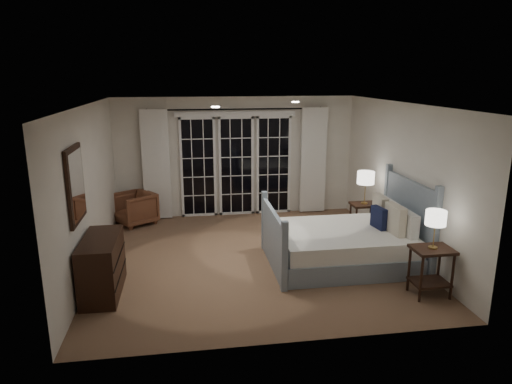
{
  "coord_description": "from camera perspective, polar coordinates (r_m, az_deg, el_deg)",
  "views": [
    {
      "loc": [
        -1.03,
        -6.95,
        2.94
      ],
      "look_at": [
        0.08,
        0.27,
        1.05
      ],
      "focal_mm": 32.0,
      "sensor_mm": 36.0,
      "label": 1
    }
  ],
  "objects": [
    {
      "name": "bed",
      "position": [
        7.44,
        11.07,
        -6.28
      ],
      "size": [
        2.27,
        1.63,
        1.32
      ],
      "color": "gray",
      "rests_on": "floor"
    },
    {
      "name": "curtain_left",
      "position": [
        9.52,
        -12.36,
        3.33
      ],
      "size": [
        0.55,
        0.1,
        2.25
      ],
      "primitive_type": "cube",
      "color": "silver",
      "rests_on": "curtain_rod"
    },
    {
      "name": "curtain_rod",
      "position": [
        9.43,
        -2.52,
        10.3
      ],
      "size": [
        3.5,
        0.03,
        0.03
      ],
      "primitive_type": "cylinder",
      "rotation": [
        0.0,
        1.57,
        0.0
      ],
      "color": "black",
      "rests_on": "wall_back"
    },
    {
      "name": "wall_front",
      "position": [
        4.87,
        4.01,
        -5.82
      ],
      "size": [
        5.0,
        0.02,
        2.5
      ],
      "primitive_type": "cube",
      "color": "silver",
      "rests_on": "floor"
    },
    {
      "name": "nightstand_right",
      "position": [
        8.73,
        13.29,
        -2.75
      ],
      "size": [
        0.48,
        0.38,
        0.62
      ],
      "color": "black",
      "rests_on": "floor"
    },
    {
      "name": "floor",
      "position": [
        7.61,
        -0.32,
        -8.2
      ],
      "size": [
        5.0,
        5.0,
        0.0
      ],
      "primitive_type": "plane",
      "color": "brown",
      "rests_on": "ground"
    },
    {
      "name": "lamp_left",
      "position": [
        6.45,
        21.56,
        -3.1
      ],
      "size": [
        0.27,
        0.27,
        0.52
      ],
      "color": "#B59148",
      "rests_on": "nightstand_left"
    },
    {
      "name": "nightstand_left",
      "position": [
        6.67,
        21.04,
        -8.42
      ],
      "size": [
        0.53,
        0.42,
        0.68
      ],
      "color": "black",
      "rests_on": "floor"
    },
    {
      "name": "curtain_right",
      "position": [
        9.87,
        7.16,
        3.95
      ],
      "size": [
        0.55,
        0.1,
        2.25
      ],
      "primitive_type": "cube",
      "color": "silver",
      "rests_on": "curtain_rod"
    },
    {
      "name": "ceiling",
      "position": [
        7.04,
        -0.35,
        10.93
      ],
      "size": [
        5.0,
        5.0,
        0.0
      ],
      "primitive_type": "plane",
      "rotation": [
        3.14,
        0.0,
        0.0
      ],
      "color": "silver",
      "rests_on": "wall_back"
    },
    {
      "name": "downlight_b",
      "position": [
        6.58,
        -5.09,
        10.54
      ],
      "size": [
        0.12,
        0.12,
        0.01
      ],
      "primitive_type": "cylinder",
      "color": "white",
      "rests_on": "ceiling"
    },
    {
      "name": "wall_back",
      "position": [
        9.65,
        -2.52,
        4.41
      ],
      "size": [
        5.0,
        0.02,
        2.5
      ],
      "primitive_type": "cube",
      "color": "silver",
      "rests_on": "floor"
    },
    {
      "name": "wall_left",
      "position": [
        7.3,
        -20.13,
        0.23
      ],
      "size": [
        0.02,
        5.0,
        2.5
      ],
      "primitive_type": "cube",
      "color": "silver",
      "rests_on": "floor"
    },
    {
      "name": "dresser",
      "position": [
        6.65,
        -18.68,
        -8.75
      ],
      "size": [
        0.48,
        1.13,
        0.8
      ],
      "color": "black",
      "rests_on": "floor"
    },
    {
      "name": "french_doors",
      "position": [
        9.64,
        -2.48,
        3.44
      ],
      "size": [
        2.5,
        0.04,
        2.2
      ],
      "color": "black",
      "rests_on": "wall_back"
    },
    {
      "name": "downlight_a",
      "position": [
        7.78,
        4.94,
        11.15
      ],
      "size": [
        0.12,
        0.12,
        0.01
      ],
      "primitive_type": "cylinder",
      "color": "white",
      "rests_on": "ceiling"
    },
    {
      "name": "wall_right",
      "position": [
        7.97,
        17.74,
        1.58
      ],
      "size": [
        0.02,
        5.0,
        2.5
      ],
      "primitive_type": "cube",
      "color": "silver",
      "rests_on": "floor"
    },
    {
      "name": "lamp_right",
      "position": [
        8.56,
        13.56,
        1.7
      ],
      "size": [
        0.31,
        0.31,
        0.61
      ],
      "color": "#B59148",
      "rests_on": "nightstand_right"
    },
    {
      "name": "mirror",
      "position": [
        6.35,
        -21.61,
        0.84
      ],
      "size": [
        0.05,
        0.85,
        1.0
      ],
      "color": "black",
      "rests_on": "wall_left"
    },
    {
      "name": "armchair",
      "position": [
        9.48,
        -14.91,
        -1.99
      ],
      "size": [
        0.99,
        0.98,
        0.65
      ],
      "primitive_type": "imported",
      "rotation": [
        0.0,
        0.0,
        -0.97
      ],
      "color": "brown",
      "rests_on": "floor"
    }
  ]
}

